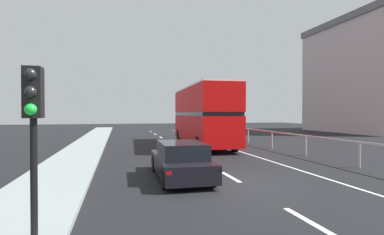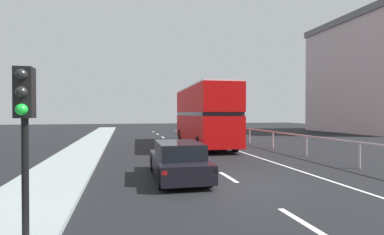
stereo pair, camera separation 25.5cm
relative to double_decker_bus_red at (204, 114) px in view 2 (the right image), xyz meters
name	(u,v)px [view 2 (the right image)]	position (x,y,z in m)	size (l,w,h in m)	color
ground_plane	(239,185)	(-1.94, -11.64, -2.36)	(74.80, 120.00, 0.10)	black
near_sidewalk_kerb	(39,192)	(-8.19, -11.64, -2.24)	(2.47, 80.00, 0.14)	gray
lane_paint_markings	(219,150)	(0.21, -2.96, -2.30)	(3.43, 46.00, 0.01)	silver
bridge_side_railing	(273,134)	(4.17, -2.64, -1.36)	(0.10, 42.00, 1.16)	#B7AAAF
double_decker_bus_red	(204,114)	(0.00, 0.00, 0.00)	(2.91, 10.74, 4.31)	red
hatchback_car_near	(178,160)	(-3.80, -10.35, -1.66)	(1.83, 4.49, 1.34)	black
traffic_signal_pole	(24,111)	(-7.47, -15.35, 0.13)	(0.30, 0.42, 3.06)	black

